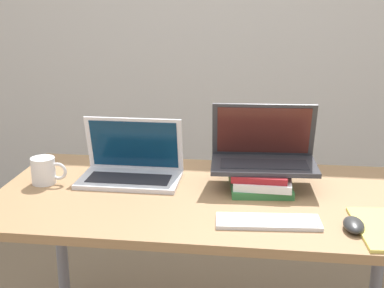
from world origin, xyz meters
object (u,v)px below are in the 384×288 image
laptop_left (131,167)px  mouse (354,225)px  book_stack (261,177)px  wireless_keyboard (268,221)px  laptop_on_books (264,153)px  mug (44,171)px

laptop_left → mouse: laptop_left is taller
book_stack → wireless_keyboard: bearing=-85.6°
wireless_keyboard → laptop_on_books: bearing=93.2°
mug → laptop_left: bearing=15.4°
laptop_on_books → wireless_keyboard: laptop_on_books is taller
wireless_keyboard → mouse: bearing=-2.6°
laptop_left → laptop_on_books: 0.49m
laptop_on_books → mug: size_ratio=2.92×
laptop_on_books → mug: bearing=-173.3°
laptop_on_books → wireless_keyboard: 0.35m
book_stack → mouse: size_ratio=2.65×
mouse → mug: mug is taller
laptop_left → mug: bearing=-164.6°
laptop_left → book_stack: size_ratio=1.29×
laptop_on_books → mouse: size_ratio=3.58×
laptop_left → wireless_keyboard: laptop_left is taller
laptop_left → laptop_on_books: size_ratio=0.96×
wireless_keyboard → mouse: size_ratio=3.00×
book_stack → mouse: 0.43m
book_stack → wireless_keyboard: size_ratio=0.88×
mouse → mug: (-1.06, 0.25, 0.03)m
laptop_left → laptop_on_books: laptop_on_books is taller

